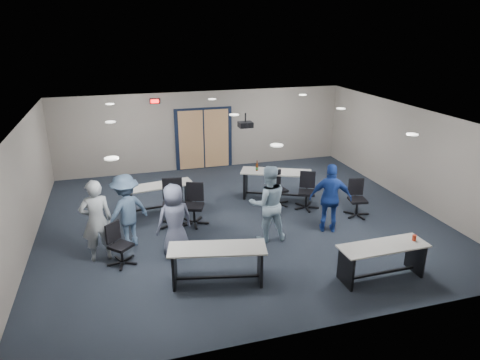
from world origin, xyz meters
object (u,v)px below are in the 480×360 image
object	(u,v)px
table_back_right	(276,180)
person_lightblue	(268,203)
table_back_left	(160,193)
person_gray	(97,221)
table_front_right	(383,256)
chair_back_a	(173,204)
chair_back_b	(194,205)
person_back	(126,211)
person_plaid	(175,220)
chair_back_c	(278,189)
table_front_left	(217,259)
chair_loose_right	(358,199)
chair_loose_left	(121,244)
chair_back_d	(307,191)
person_navy	(331,198)

from	to	relation	value
table_back_right	person_lightblue	bearing A→B (deg)	-90.08
table_back_left	table_back_right	world-z (taller)	table_back_right
person_gray	table_front_right	bearing A→B (deg)	148.21
chair_back_a	chair_back_b	distance (m)	0.53
table_back_left	chair_back_b	world-z (taller)	chair_back_b
chair_back_b	table_back_right	bearing A→B (deg)	43.52
table_front_right	table_back_left	world-z (taller)	table_front_right
table_back_right	person_back	size ratio (longest dim) A/B	1.22
table_back_left	person_plaid	distance (m)	2.55
table_back_right	person_plaid	world-z (taller)	person_plaid
person_plaid	chair_back_c	bearing A→B (deg)	-162.45
table_front_right	person_gray	xyz separation A→B (m)	(-5.42, 2.34, 0.41)
table_front_left	chair_loose_right	bearing A→B (deg)	37.55
chair_back_c	person_lightblue	size ratio (longest dim) A/B	0.53
chair_back_c	chair_loose_left	xyz separation A→B (m)	(-4.33, -2.04, -0.02)
table_front_left	chair_back_d	xyz separation A→B (m)	(3.20, 2.84, -0.02)
person_gray	chair_back_b	bearing A→B (deg)	-161.85
person_lightblue	chair_back_c	bearing A→B (deg)	-113.45
chair_back_d	table_front_left	bearing A→B (deg)	-112.27
chair_back_a	chair_loose_right	xyz separation A→B (m)	(4.76, -0.78, -0.10)
table_back_left	person_gray	distance (m)	2.78
chair_loose_right	person_gray	world-z (taller)	person_gray
table_back_right	chair_loose_left	bearing A→B (deg)	-125.15
person_navy	table_front_right	bearing A→B (deg)	113.15
table_front_left	person_navy	bearing A→B (deg)	36.79
table_front_left	chair_loose_left	size ratio (longest dim) A/B	2.15
chair_back_c	table_front_right	bearing A→B (deg)	-93.71
chair_back_c	person_gray	xyz separation A→B (m)	(-4.77, -1.71, 0.43)
person_gray	person_back	xyz separation A→B (m)	(0.62, 0.46, -0.05)
chair_back_b	person_gray	world-z (taller)	person_gray
table_front_right	person_lightblue	distance (m)	2.78
chair_back_b	person_plaid	distance (m)	1.57
person_lightblue	person_back	bearing A→B (deg)	-6.06
chair_loose_left	chair_back_b	bearing A→B (deg)	-5.29
table_front_right	chair_loose_right	size ratio (longest dim) A/B	1.84
table_front_left	person_back	bearing A→B (deg)	140.83
table_back_left	chair_loose_right	bearing A→B (deg)	-28.41
table_front_left	person_navy	distance (m)	3.48
person_plaid	person_navy	world-z (taller)	person_navy
chair_back_c	person_plaid	xyz separation A→B (m)	(-3.17, -1.96, 0.34)
table_back_left	chair_back_d	xyz separation A→B (m)	(3.89, -1.01, 0.01)
table_front_right	person_lightblue	world-z (taller)	person_lightblue
table_front_right	person_plaid	distance (m)	4.36
person_gray	person_back	world-z (taller)	person_gray
table_front_left	table_back_left	distance (m)	3.91
table_back_left	chair_back_d	size ratio (longest dim) A/B	1.85
chair_back_c	person_back	world-z (taller)	person_back
chair_back_d	person_lightblue	size ratio (longest dim) A/B	0.55
table_back_left	person_back	distance (m)	2.07
chair_back_a	chair_loose_left	bearing A→B (deg)	-120.81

